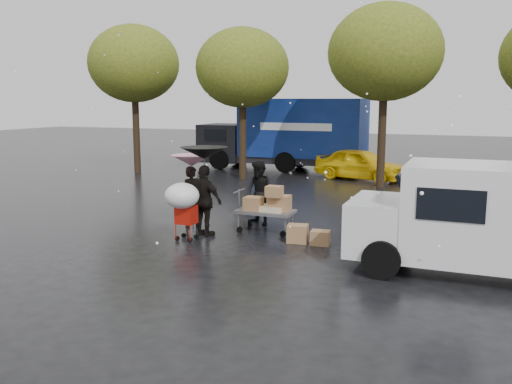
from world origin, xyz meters
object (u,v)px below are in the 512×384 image
at_px(shopping_cart, 183,199).
at_px(white_van, 485,218).
at_px(person_black, 205,201).
at_px(vendor_cart, 268,205).
at_px(blue_truck, 287,134).
at_px(person_pink, 193,197).
at_px(yellow_taxi, 361,164).

distance_m(shopping_cart, white_van, 6.77).
xyz_separation_m(person_black, shopping_cart, (-0.23, -0.71, 0.15)).
height_order(vendor_cart, shopping_cart, shopping_cart).
xyz_separation_m(person_black, blue_truck, (-2.43, 13.49, 0.84)).
relative_size(person_pink, person_black, 0.92).
relative_size(person_pink, yellow_taxi, 0.42).
relative_size(shopping_cart, blue_truck, 0.18).
relative_size(person_pink, shopping_cart, 1.14).
relative_size(person_black, blue_truck, 0.22).
relative_size(person_pink, white_van, 0.34).
bearing_deg(shopping_cart, white_van, -0.23).
bearing_deg(vendor_cart, yellow_taxi, 88.18).
relative_size(person_pink, blue_truck, 0.20).
height_order(shopping_cart, blue_truck, blue_truck).
xyz_separation_m(shopping_cart, blue_truck, (-2.19, 14.20, 0.69)).
height_order(person_black, vendor_cart, person_black).
xyz_separation_m(white_van, blue_truck, (-8.96, 14.22, 0.60)).
bearing_deg(vendor_cart, white_van, -17.99).
height_order(shopping_cart, yellow_taxi, shopping_cart).
height_order(vendor_cart, yellow_taxi, yellow_taxi).
xyz_separation_m(person_pink, blue_truck, (-1.66, 12.74, 0.92)).
xyz_separation_m(white_van, yellow_taxi, (-4.85, 12.10, -0.48)).
relative_size(blue_truck, yellow_taxi, 2.07).
xyz_separation_m(shopping_cart, yellow_taxi, (1.93, 12.07, -0.38)).
distance_m(person_black, shopping_cart, 0.76).
bearing_deg(person_black, vendor_cart, -130.38).
bearing_deg(yellow_taxi, person_black, -171.18).
height_order(white_van, yellow_taxi, white_van).
distance_m(person_black, blue_truck, 13.73).
bearing_deg(white_van, blue_truck, 122.22).
bearing_deg(vendor_cart, blue_truck, 106.80).
distance_m(blue_truck, yellow_taxi, 4.76).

